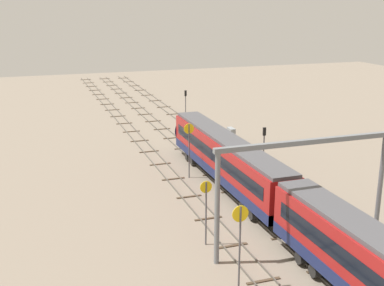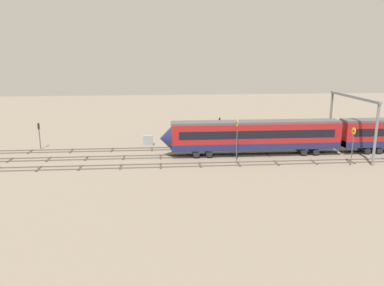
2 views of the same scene
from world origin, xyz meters
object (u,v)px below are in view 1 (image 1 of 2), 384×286
at_px(signal_light_trackside_departure, 264,141).
at_px(speed_sign_mid_trackside, 240,234).
at_px(speed_sign_near_foreground, 206,204).
at_px(relay_cabinet, 231,134).
at_px(overhead_gantry, 305,171).
at_px(signal_light_trackside_approach, 186,99).
at_px(speed_sign_far_trackside, 189,142).

bearing_deg(signal_light_trackside_departure, speed_sign_mid_trackside, 149.88).
bearing_deg(speed_sign_near_foreground, relay_cabinet, -26.71).
bearing_deg(overhead_gantry, signal_light_trackside_approach, -7.46).
bearing_deg(speed_sign_mid_trackside, relay_cabinet, -22.29).
height_order(speed_sign_near_foreground, signal_light_trackside_approach, speed_sign_near_foreground).
bearing_deg(signal_light_trackside_approach, speed_sign_near_foreground, 163.91).
bearing_deg(relay_cabinet, speed_sign_far_trackside, 140.89).
distance_m(speed_sign_near_foreground, relay_cabinet, 29.91).
distance_m(overhead_gantry, speed_sign_near_foreground, 7.52).
height_order(speed_sign_near_foreground, speed_sign_mid_trackside, speed_sign_mid_trackside).
relative_size(speed_sign_far_trackside, signal_light_trackside_departure, 1.31).
distance_m(overhead_gantry, relay_cabinet, 30.73).
xyz_separation_m(speed_sign_mid_trackside, speed_sign_far_trackside, (20.67, -3.56, 0.06)).
height_order(speed_sign_mid_trackside, signal_light_trackside_departure, speed_sign_mid_trackside).
xyz_separation_m(speed_sign_near_foreground, speed_sign_mid_trackside, (-6.23, 0.07, 0.49)).
xyz_separation_m(speed_sign_mid_trackside, signal_light_trackside_approach, (49.21, -12.47, -1.14)).
bearing_deg(relay_cabinet, signal_light_trackside_departure, 175.33).
height_order(speed_sign_near_foreground, speed_sign_far_trackside, speed_sign_far_trackside).
height_order(signal_light_trackside_departure, relay_cabinet, signal_light_trackside_departure).
distance_m(speed_sign_far_trackside, signal_light_trackside_approach, 29.92).
bearing_deg(relay_cabinet, signal_light_trackside_approach, 3.52).
height_order(speed_sign_mid_trackside, signal_light_trackside_approach, speed_sign_mid_trackside).
height_order(speed_sign_far_trackside, signal_light_trackside_approach, speed_sign_far_trackside).
distance_m(speed_sign_near_foreground, speed_sign_far_trackside, 14.86).
bearing_deg(speed_sign_near_foreground, overhead_gantry, -113.95).
bearing_deg(speed_sign_mid_trackside, speed_sign_far_trackside, -9.78).
height_order(speed_sign_mid_trackside, relay_cabinet, speed_sign_mid_trackside).
relative_size(overhead_gantry, speed_sign_near_foreground, 2.75).
bearing_deg(overhead_gantry, relay_cabinet, -13.37).
bearing_deg(relay_cabinet, speed_sign_near_foreground, 153.29).
bearing_deg(speed_sign_far_trackside, speed_sign_mid_trackside, 170.22).
distance_m(speed_sign_far_trackside, signal_light_trackside_departure, 9.09).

